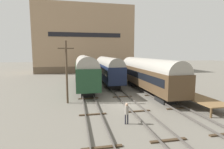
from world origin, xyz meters
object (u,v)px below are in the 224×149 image
train_car_navy (108,69)px  utility_pole (67,71)px  bench (173,84)px  train_car_green (85,70)px  person_worker (127,111)px  train_car_brown (147,73)px

train_car_navy → utility_pole: size_ratio=2.18×
bench → utility_pole: (-14.40, -1.45, 2.31)m
train_car_green → person_worker: bearing=-81.1°
train_car_brown → train_car_green: size_ratio=1.02×
bench → train_car_green: bearing=147.8°
bench → utility_pole: 14.66m
utility_pole → person_worker: bearing=-55.0°
bench → utility_pole: size_ratio=0.19×
train_car_brown → bench: bearing=-40.8°
train_car_green → person_worker: 16.51m
train_car_green → train_car_navy: size_ratio=1.11×
train_car_green → utility_pole: bearing=-105.9°
train_car_brown → train_car_navy: 9.28m
bench → person_worker: bench is taller
train_car_brown → train_car_green: (-9.00, 5.01, 0.20)m
person_worker → utility_pole: size_ratio=0.25×
train_car_green → utility_pole: size_ratio=2.43×
train_car_brown → train_car_green: bearing=150.9°
train_car_brown → bench: train_car_brown is taller
train_car_navy → utility_pole: utility_pole is taller
train_car_navy → bench: train_car_navy is taller
train_car_navy → utility_pole: bearing=-120.3°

